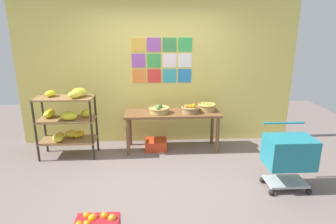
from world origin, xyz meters
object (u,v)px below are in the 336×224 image
at_px(display_table, 172,117).
at_px(fruit_basket_back_right, 207,107).
at_px(fruit_basket_back_left, 190,109).
at_px(shopping_cart, 289,154).
at_px(banana_shelf_unit, 67,117).
at_px(fruit_basket_centre, 159,109).
at_px(produce_crate_under_table, 156,144).

xyz_separation_m(display_table, fruit_basket_back_right, (0.62, 0.06, 0.16)).
xyz_separation_m(display_table, fruit_basket_back_left, (0.31, -0.07, 0.16)).
height_order(fruit_basket_back_left, shopping_cart, shopping_cart).
relative_size(banana_shelf_unit, fruit_basket_centre, 3.27).
relative_size(fruit_basket_centre, produce_crate_under_table, 0.94).
bearing_deg(produce_crate_under_table, fruit_basket_back_left, -7.03).
xyz_separation_m(fruit_basket_back_left, produce_crate_under_table, (-0.60, 0.07, -0.68)).
bearing_deg(produce_crate_under_table, shopping_cart, -39.19).
xyz_separation_m(fruit_basket_centre, produce_crate_under_table, (-0.06, 0.04, -0.67)).
xyz_separation_m(banana_shelf_unit, fruit_basket_back_right, (2.39, 0.23, 0.07)).
distance_m(display_table, fruit_basket_back_left, 0.35).
distance_m(banana_shelf_unit, display_table, 1.78).
distance_m(display_table, shopping_cart, 2.03).
distance_m(display_table, fruit_basket_back_right, 0.65).
xyz_separation_m(fruit_basket_centre, fruit_basket_back_right, (0.86, 0.08, 0.01)).
bearing_deg(shopping_cart, display_table, 148.27).
distance_m(fruit_basket_back_left, fruit_basket_back_right, 0.34).
bearing_deg(display_table, shopping_cart, -44.28).
relative_size(produce_crate_under_table, shopping_cart, 0.44).
relative_size(display_table, fruit_basket_back_left, 5.46).
xyz_separation_m(fruit_basket_back_left, shopping_cart, (1.14, -1.35, -0.25)).
bearing_deg(fruit_basket_centre, fruit_basket_back_right, 5.62).
height_order(display_table, shopping_cart, shopping_cart).
bearing_deg(fruit_basket_centre, banana_shelf_unit, -174.40).
bearing_deg(display_table, fruit_basket_back_left, -12.04).
xyz_separation_m(fruit_basket_back_left, fruit_basket_back_right, (0.31, 0.12, 0.00)).
relative_size(fruit_basket_centre, fruit_basket_back_right, 1.11).
height_order(banana_shelf_unit, produce_crate_under_table, banana_shelf_unit).
relative_size(fruit_basket_back_right, shopping_cart, 0.37).
xyz_separation_m(banana_shelf_unit, fruit_basket_back_left, (2.08, 0.11, 0.07)).
xyz_separation_m(display_table, produce_crate_under_table, (-0.30, 0.01, -0.52)).
relative_size(banana_shelf_unit, fruit_basket_back_left, 3.85).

